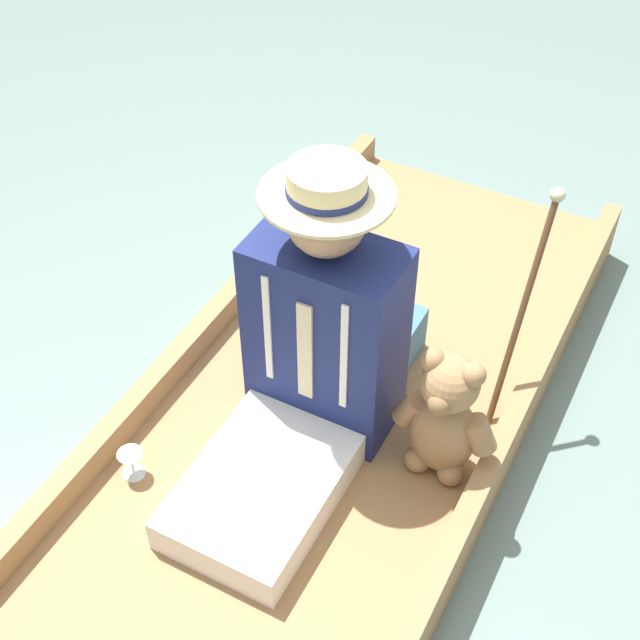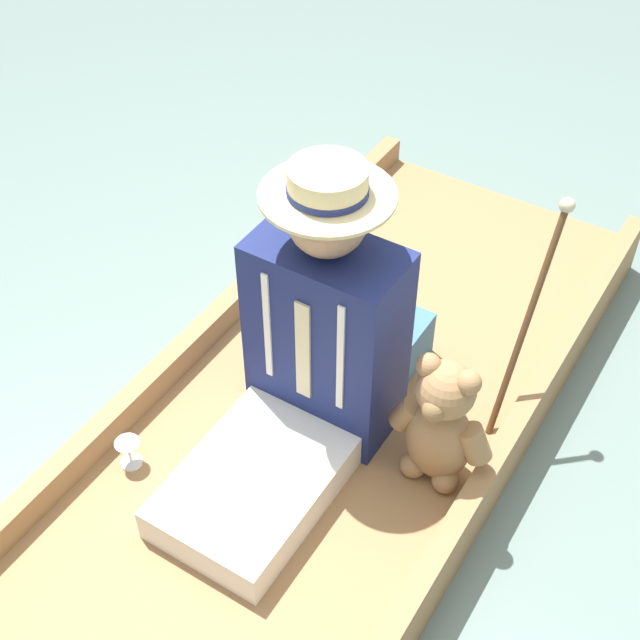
# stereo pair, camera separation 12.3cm
# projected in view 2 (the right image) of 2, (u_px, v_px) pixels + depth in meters

# --- Properties ---
(ground_plane) EXTENTS (16.00, 16.00, 0.00)m
(ground_plane) POSITION_uv_depth(u_px,v_px,m) (318.00, 457.00, 2.71)
(ground_plane) COLOR slate
(punt_boat) EXTENTS (1.06, 2.76, 0.22)m
(punt_boat) POSITION_uv_depth(u_px,v_px,m) (317.00, 442.00, 2.66)
(punt_boat) COLOR #997047
(punt_boat) RESTS_ON ground_plane
(seat_cushion) EXTENTS (0.38, 0.27, 0.16)m
(seat_cushion) POSITION_uv_depth(u_px,v_px,m) (361.00, 335.00, 2.80)
(seat_cushion) COLOR teal
(seat_cushion) RESTS_ON punt_boat
(seated_person) EXTENTS (0.42, 0.81, 0.87)m
(seated_person) POSITION_uv_depth(u_px,v_px,m) (310.00, 355.00, 2.41)
(seated_person) COLOR white
(seated_person) RESTS_ON punt_boat
(teddy_bear) EXTENTS (0.31, 0.18, 0.44)m
(teddy_bear) POSITION_uv_depth(u_px,v_px,m) (441.00, 425.00, 2.38)
(teddy_bear) COLOR #9E754C
(teddy_bear) RESTS_ON punt_boat
(wine_glass) EXTENTS (0.07, 0.07, 0.09)m
(wine_glass) POSITION_uv_depth(u_px,v_px,m) (128.00, 449.00, 2.49)
(wine_glass) COLOR silver
(wine_glass) RESTS_ON punt_boat
(walking_cane) EXTENTS (0.04, 0.34, 0.66)m
(walking_cane) POSITION_uv_depth(u_px,v_px,m) (535.00, 298.00, 2.47)
(walking_cane) COLOR brown
(walking_cane) RESTS_ON punt_boat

